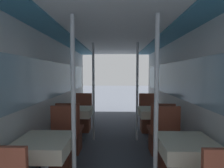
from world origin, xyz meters
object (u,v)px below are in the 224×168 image
dining_table_left_1 (78,113)px  dining_table_right_1 (153,113)px  chair_left_near_1 (71,137)px  support_pole_right_0 (156,109)px  chair_right_far_1 (148,120)px  chair_left_far_0 (61,150)px  support_pole_left_1 (93,92)px  chair_right_far_0 (170,151)px  support_pole_right_1 (137,92)px  support_pole_left_0 (73,108)px  chair_left_far_1 (83,119)px  dining_table_left_0 (44,147)px  chair_right_near_1 (160,138)px  dining_table_right_0 (186,149)px

dining_table_left_1 → dining_table_right_1: bearing=0.0°
chair_left_near_1 → support_pole_right_0: support_pole_right_0 is taller
chair_right_far_1 → chair_left_far_0: bearing=47.2°
support_pole_right_0 → chair_right_far_1: support_pole_right_0 is taller
chair_left_far_0 → support_pole_left_1: bearing=-106.7°
chair_left_far_0 → chair_right_far_0: (1.71, 0.00, 0.00)m
dining_table_right_1 → support_pole_left_1: bearing=180.0°
chair_left_far_0 → chair_right_far_1: size_ratio=1.00×
dining_table_right_1 → chair_right_far_1: (-0.00, 0.63, -0.32)m
chair_right_far_0 → support_pole_right_1: bearing=-73.3°
chair_left_far_0 → support_pole_right_0: 1.69m
support_pole_left_0 → support_pole_left_1: bearing=90.0°
chair_left_far_0 → chair_right_far_1: bearing=-132.8°
chair_left_far_0 → chair_left_far_1: bearing=-90.0°
support_pole_left_1 → support_pole_left_0: bearing=-90.0°
chair_left_far_1 → dining_table_right_1: size_ratio=1.34×
dining_table_left_0 → chair_left_far_0: size_ratio=0.74×
chair_right_near_1 → support_pole_right_1: support_pole_right_1 is taller
chair_left_near_1 → support_pole_left_1: 1.08m
dining_table_left_0 → dining_table_left_1: (0.00, 1.85, 0.00)m
dining_table_left_1 → dining_table_right_1: size_ratio=1.00×
support_pole_left_0 → chair_left_far_1: size_ratio=2.25×
dining_table_right_0 → support_pole_right_0: 0.60m
support_pole_left_1 → support_pole_right_0: (0.98, -1.85, 0.00)m
dining_table_left_0 → chair_left_far_0: chair_left_far_0 is taller
support_pole_left_0 → dining_table_left_1: 1.94m
support_pole_left_0 → chair_right_near_1: 1.98m
chair_left_far_1 → chair_right_far_1: (1.71, 0.00, 0.00)m
chair_left_near_1 → support_pole_left_1: (0.36, 0.63, 0.80)m
support_pole_left_1 → chair_left_near_1: bearing=-119.9°
chair_right_far_1 → support_pole_right_1: size_ratio=0.44×
support_pole_left_0 → support_pole_right_1: same height
chair_left_far_0 → dining_table_right_0: 1.85m
support_pole_left_0 → chair_right_near_1: (1.34, 1.21, -0.80)m
support_pole_left_1 → dining_table_right_0: 2.33m
support_pole_left_1 → chair_right_near_1: bearing=-25.2°
dining_table_left_0 → dining_table_left_1: 1.85m
support_pole_right_0 → chair_right_near_1: size_ratio=2.25×
support_pole_right_0 → support_pole_left_1: bearing=117.9°
chair_right_far_0 → chair_right_near_1: size_ratio=1.00×
chair_left_far_0 → chair_right_far_0: size_ratio=1.00×
support_pole_left_0 → chair_left_far_1: 2.63m
dining_table_right_1 → support_pole_right_1: size_ratio=0.33×
chair_left_far_0 → support_pole_left_0: support_pole_left_0 is taller
chair_right_near_1 → support_pole_right_1: size_ratio=0.44×
chair_left_far_1 → chair_right_far_0: size_ratio=1.00×
dining_table_left_0 → chair_left_far_1: 2.50m
support_pole_left_0 → chair_left_far_1: bearing=98.4°
chair_left_far_1 → dining_table_right_1: chair_left_far_1 is taller
dining_table_left_1 → support_pole_left_1: (0.36, 0.00, 0.48)m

